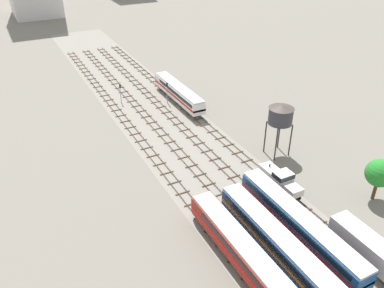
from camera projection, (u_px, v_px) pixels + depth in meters
ground_plane at (180, 139)px, 74.58m from camera, size 480.00×480.00×0.00m
ballast_bed at (180, 139)px, 74.58m from camera, size 17.92×176.00×0.01m
track_far_left at (144, 144)px, 72.54m from camera, size 2.40×126.00×0.29m
track_left at (167, 138)px, 74.36m from camera, size 2.40×126.00×0.29m
track_centre_left at (188, 133)px, 76.19m from camera, size 2.40×126.00×0.29m
track_centre at (209, 128)px, 78.02m from camera, size 2.40×126.00×0.29m
freight_boxcar_centre_nearest at (381, 258)px, 45.54m from camera, size 2.87×14.00×3.60m
passenger_coach_left_near at (279, 243)px, 47.29m from camera, size 2.96×22.00×3.80m
diesel_railcar_far_left_mid at (241, 250)px, 46.39m from camera, size 2.96×20.50×3.80m
passenger_coach_centre_left_midfar at (299, 222)px, 50.49m from camera, size 2.96×22.00×3.80m
shunter_loco_centre_far at (281, 179)px, 59.85m from camera, size 2.74×8.46×3.10m
diesel_railcar_centre_farther at (179, 92)px, 87.42m from camera, size 2.96×20.50×3.80m
water_tower at (281, 115)px, 66.08m from camera, size 4.36×4.36×9.45m
signal_post_nearest at (120, 91)px, 87.41m from camera, size 0.28×0.47×4.52m
signal_post_near at (167, 90)px, 87.15m from camera, size 0.28×0.47×4.94m
lineside_tree_0 at (380, 173)px, 56.47m from camera, size 4.20×4.20×6.82m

